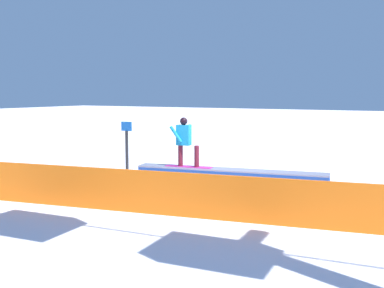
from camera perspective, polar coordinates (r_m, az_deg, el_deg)
name	(u,v)px	position (r m, az deg, el deg)	size (l,w,h in m)	color
ground_plane	(229,190)	(13.43, 4.62, -5.59)	(120.00, 120.00, 0.00)	white
grind_box	(230,180)	(13.38, 4.63, -4.46)	(5.52, 1.55, 0.60)	blue
snowboarder	(185,140)	(13.61, -0.87, 0.48)	(1.44, 0.51, 1.45)	#C82490
safety_fence	(170,194)	(10.54, -2.72, -6.14)	(11.94, 0.06, 1.01)	orange
trail_marker	(127,147)	(15.39, -8.00, -0.40)	(0.40, 0.10, 1.82)	#262628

